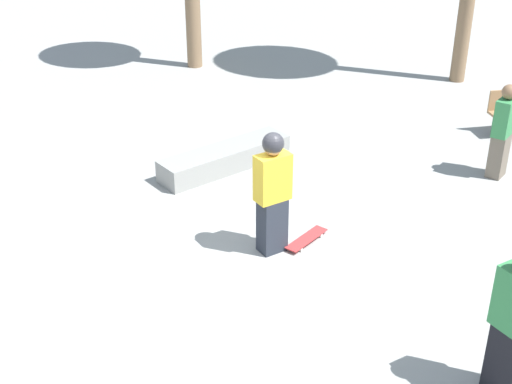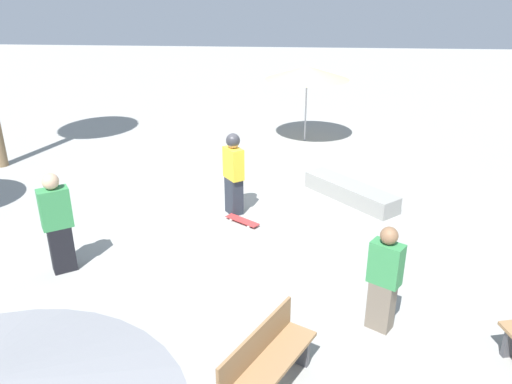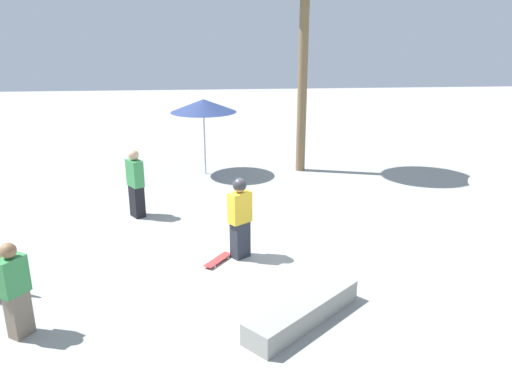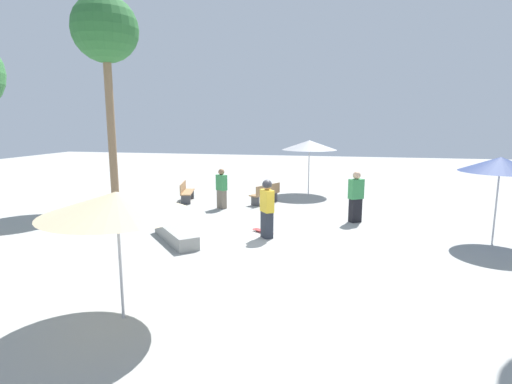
# 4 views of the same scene
# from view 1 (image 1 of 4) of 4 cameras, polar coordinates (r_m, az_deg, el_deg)

# --- Properties ---
(ground_plane) EXTENTS (60.00, 60.00, 0.00)m
(ground_plane) POSITION_cam_1_polar(r_m,az_deg,el_deg) (9.93, 1.63, -5.47)
(ground_plane) COLOR #9E9E99
(skater_main) EXTENTS (0.54, 0.50, 1.80)m
(skater_main) POSITION_cam_1_polar(r_m,az_deg,el_deg) (9.67, 1.34, 0.22)
(skater_main) COLOR #282D38
(skater_main) RESTS_ON ground_plane
(skateboard) EXTENTS (0.63, 0.77, 0.07)m
(skateboard) POSITION_cam_1_polar(r_m,az_deg,el_deg) (10.32, 4.06, -3.75)
(skateboard) COLOR red
(skateboard) RESTS_ON ground_plane
(concrete_ledge) EXTENTS (2.22, 2.07, 0.39)m
(concrete_ledge) POSITION_cam_1_polar(r_m,az_deg,el_deg) (12.39, -2.48, 2.71)
(concrete_ledge) COLOR gray
(concrete_ledge) RESTS_ON ground_plane
(bystander_watching) EXTENTS (0.45, 0.51, 1.63)m
(bystander_watching) POSITION_cam_1_polar(r_m,az_deg,el_deg) (12.56, 19.12, 4.59)
(bystander_watching) COLOR #726656
(bystander_watching) RESTS_ON ground_plane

